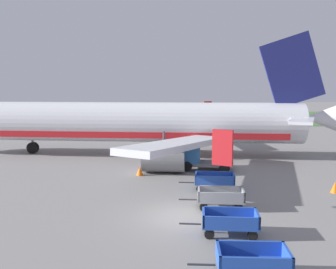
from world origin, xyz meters
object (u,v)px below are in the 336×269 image
Objects in this scene: baggage_cart_third_in_row at (220,197)px; baggage_cart_second_in_row at (230,222)px; baggage_cart_nearest at (252,261)px; traffic_cone_mid_apron at (335,187)px; airplane at (150,123)px; traffic_cone_near_plane at (215,193)px; traffic_cone_by_carts at (140,171)px; baggage_cart_fourth_in_row at (214,181)px; service_truck_beside_carts at (195,156)px.

baggage_cart_second_in_row is at bearing -93.66° from baggage_cart_third_in_row.
baggage_cart_nearest is 5.12× the size of traffic_cone_mid_apron.
baggage_cart_third_in_row is at bearing -75.46° from airplane.
traffic_cone_near_plane is (0.26, 5.31, -0.27)m from baggage_cart_second_in_row.
airplane is 53.59× the size of traffic_cone_mid_apron.
traffic_cone_by_carts is (-4.45, 14.67, -0.27)m from baggage_cart_nearest.
baggage_cart_second_in_row is at bearing -93.86° from baggage_cart_fourth_in_row.
traffic_cone_mid_apron is at bearing -39.47° from service_truck_beside_carts.
traffic_cone_mid_apron is at bearing 37.52° from baggage_cart_second_in_row.
traffic_cone_mid_apron reaches higher than traffic_cone_by_carts.
traffic_cone_near_plane is (-0.21, -1.67, -0.27)m from baggage_cart_fourth_in_row.
baggage_cart_second_in_row is (3.67, -18.59, -2.45)m from airplane.
airplane is at bearing 132.81° from traffic_cone_mid_apron.
traffic_cone_mid_apron is at bearing -6.91° from baggage_cart_fourth_in_row.
baggage_cart_third_in_row is 5.36× the size of traffic_cone_near_plane.
baggage_cart_second_in_row is 1.00× the size of baggage_cart_fourth_in_row.
airplane reaches higher than baggage_cart_fourth_in_row.
baggage_cart_fourth_in_row is at bearing 86.14° from baggage_cart_second_in_row.
traffic_cone_near_plane is 7.70m from traffic_cone_mid_apron.
baggage_cart_third_in_row is 1.00× the size of baggage_cart_fourth_in_row.
airplane reaches higher than baggage_cart_third_in_row.
traffic_cone_mid_apron reaches higher than traffic_cone_near_plane.
traffic_cone_by_carts is (-0.76, -7.66, -2.72)m from airplane.
service_truck_beside_carts reaches higher than baggage_cart_nearest.
baggage_cart_nearest and baggage_cart_fourth_in_row have the same top height.
baggage_cart_nearest reaches higher than traffic_cone_near_plane.
service_truck_beside_carts is 4.70m from traffic_cone_by_carts.
baggage_cart_second_in_row is (-0.02, 3.73, 0.00)m from baggage_cart_nearest.
airplane is at bearing 99.40° from baggage_cart_nearest.
airplane is 10.46× the size of baggage_cart_nearest.
traffic_cone_near_plane is (3.93, -13.28, -2.72)m from airplane.
baggage_cart_fourth_in_row is at bearing 87.59° from baggage_cart_nearest.
traffic_cone_near_plane is 7.32m from traffic_cone_by_carts.
baggage_cart_fourth_in_row is (0.24, 3.44, 0.00)m from baggage_cart_third_in_row.
baggage_cart_second_in_row and baggage_cart_fourth_in_row have the same top height.
airplane is 8.16m from traffic_cone_by_carts.
baggage_cart_nearest is 1.00× the size of baggage_cart_third_in_row.
airplane reaches higher than service_truck_beside_carts.
service_truck_beside_carts is 6.96× the size of traffic_cone_by_carts.
baggage_cart_second_in_row reaches higher than traffic_cone_by_carts.
baggage_cart_nearest is 7.28m from baggage_cart_third_in_row.
airplane is at bearing 101.18° from baggage_cart_second_in_row.
baggage_cart_nearest is 3.73m from baggage_cart_second_in_row.
traffic_cone_mid_apron is 1.05× the size of traffic_cone_by_carts.
baggage_cart_third_in_row is at bearing 88.37° from baggage_cart_nearest.
baggage_cart_fourth_in_row is 5.81m from service_truck_beside_carts.
traffic_cone_by_carts is at bearing -157.14° from service_truck_beside_carts.
baggage_cart_second_in_row is at bearing 90.31° from baggage_cart_nearest.
airplane reaches higher than traffic_cone_near_plane.
service_truck_beside_carts is at bearing 140.53° from traffic_cone_mid_apron.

